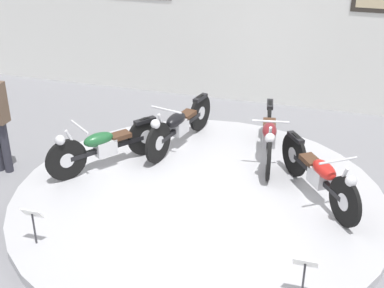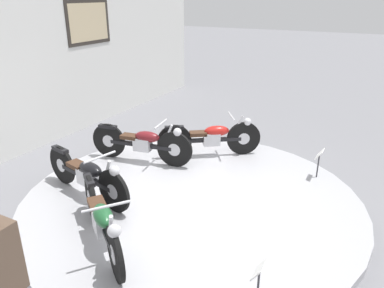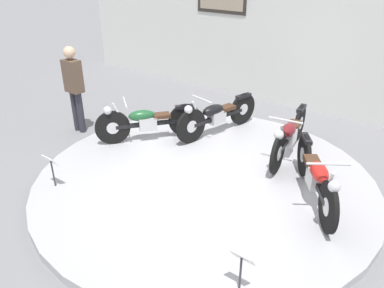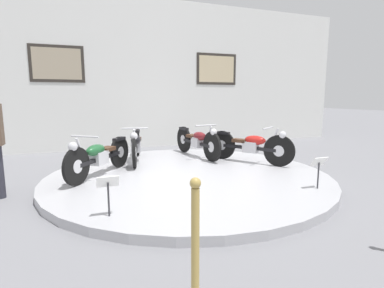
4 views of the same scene
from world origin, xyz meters
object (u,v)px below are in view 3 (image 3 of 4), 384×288
visitor_standing (74,85)px  info_placard_front_left (51,164)px  info_placard_front_centre (241,262)px  motorcycle_green (147,121)px  motorcycle_red (316,175)px  motorcycle_black (217,115)px  motorcycle_maroon (289,134)px

visitor_standing → info_placard_front_left: bearing=-46.4°
info_placard_front_centre → motorcycle_green: bearing=147.8°
motorcycle_green → motorcycle_red: bearing=0.0°
motorcycle_black → motorcycle_red: size_ratio=1.17×
motorcycle_black → motorcycle_red: bearing=-23.5°
motorcycle_black → motorcycle_red: motorcycle_red is taller
motorcycle_maroon → info_placard_front_centre: motorcycle_maroon is taller
info_placard_front_centre → visitor_standing: size_ratio=0.30×
motorcycle_green → motorcycle_black: size_ratio=0.82×
motorcycle_maroon → info_placard_front_left: size_ratio=3.91×
motorcycle_red → visitor_standing: visitor_standing is taller
motorcycle_green → visitor_standing: (-1.58, -0.36, 0.47)m
motorcycle_green → motorcycle_red: 3.18m
motorcycle_black → info_placard_front_centre: bearing=-52.2°
motorcycle_red → visitor_standing: 4.80m
motorcycle_black → visitor_standing: (-2.44, -1.37, 0.46)m
motorcycle_red → visitor_standing: size_ratio=0.98×
motorcycle_red → info_placard_front_left: 3.77m
motorcycle_maroon → motorcycle_black: bearing=-180.0°
motorcycle_maroon → info_placard_front_left: bearing=-127.7°
motorcycle_black → info_placard_front_centre: size_ratio=3.83×
motorcycle_red → info_placard_front_left: (-3.19, -2.01, -0.03)m
motorcycle_maroon → info_placard_front_centre: (0.87, -3.02, -0.03)m
motorcycle_green → info_placard_front_left: motorcycle_green is taller
info_placard_front_left → motorcycle_green: bearing=89.7°
motorcycle_green → info_placard_front_left: (-0.01, -2.01, -0.02)m
info_placard_front_left → visitor_standing: (-1.58, 1.65, 0.48)m
motorcycle_black → info_placard_front_left: bearing=-105.9°
motorcycle_maroon → visitor_standing: bearing=-160.7°
info_placard_front_left → visitor_standing: visitor_standing is taller
info_placard_front_left → motorcycle_red: bearing=32.2°
motorcycle_maroon → motorcycle_red: 1.32m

